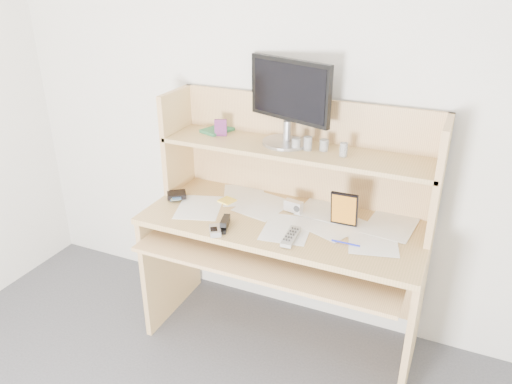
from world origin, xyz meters
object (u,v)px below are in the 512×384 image
at_px(desk, 289,223).
at_px(monitor, 289,99).
at_px(keyboard, 292,244).
at_px(game_case, 344,209).
at_px(tv_remote, 291,237).

distance_m(desk, monitor, 0.63).
height_order(keyboard, monitor, monitor).
relative_size(desk, keyboard, 3.08).
distance_m(keyboard, game_case, 0.31).
bearing_deg(game_case, desk, 171.79).
relative_size(keyboard, tv_remote, 2.51).
bearing_deg(tv_remote, monitor, 109.21).
height_order(desk, game_case, desk).
xyz_separation_m(keyboard, game_case, (0.22, 0.12, 0.18)).
distance_m(desk, game_case, 0.33).
height_order(game_case, monitor, monitor).
bearing_deg(monitor, keyboard, -44.30).
bearing_deg(monitor, desk, -43.99).
relative_size(keyboard, monitor, 0.98).
distance_m(tv_remote, monitor, 0.68).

